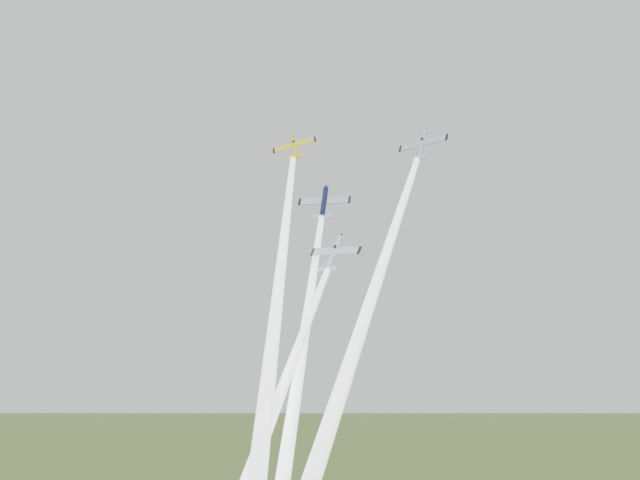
{
  "coord_description": "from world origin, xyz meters",
  "views": [
    {
      "loc": [
        49.55,
        -116.25,
        75.01
      ],
      "look_at": [
        0.0,
        -6.0,
        92.0
      ],
      "focal_mm": 45.0,
      "sensor_mm": 36.0,
      "label": 1
    }
  ],
  "objects": [
    {
      "name": "smoke_trail_navy",
      "position": [
        2.06,
        -19.14,
        67.76
      ],
      "size": [
        12.26,
        41.98,
        59.61
      ],
      "primitive_type": null,
      "rotation": [
        -0.61,
        0.0,
        0.23
      ],
      "color": "white"
    },
    {
      "name": "plane_navy",
      "position": [
        -3.04,
        2.34,
        99.48
      ],
      "size": [
        10.02,
        7.96,
        8.02
      ],
      "primitive_type": null,
      "rotation": [
        0.96,
        -0.01,
        0.23
      ],
      "color": "#0C1337"
    },
    {
      "name": "plane_silver_low",
      "position": [
        2.53,
        -6.53,
        89.78
      ],
      "size": [
        9.37,
        6.91,
        7.96
      ],
      "primitive_type": null,
      "rotation": [
        0.96,
        0.03,
        -0.13
      ],
      "color": "silver"
    },
    {
      "name": "plane_silver_right",
      "position": [
        13.4,
        3.99,
        107.91
      ],
      "size": [
        8.67,
        7.03,
        8.49
      ],
      "primitive_type": null,
      "rotation": [
        0.96,
        -0.1,
        -0.13
      ],
      "color": "#ACB4BB"
    },
    {
      "name": "smoke_trail_yellow",
      "position": [
        -1.53,
        -17.33,
        81.31
      ],
      "size": [
        14.47,
        36.06,
        52.02
      ],
      "primitive_type": null,
      "rotation": [
        -0.61,
        0.0,
        0.33
      ],
      "color": "white"
    },
    {
      "name": "plane_yellow",
      "position": [
        -7.84,
        1.05,
        109.23
      ],
      "size": [
        9.91,
        6.87,
        8.5
      ],
      "primitive_type": null,
      "rotation": [
        0.96,
        -0.26,
        0.33
      ],
      "color": "yellow"
    },
    {
      "name": "smoke_trail_silver_low",
      "position": [
        0.21,
        -24.71,
        63.45
      ],
      "size": [
        6.92,
        35.09,
        48.85
      ],
      "primitive_type": null,
      "rotation": [
        -0.61,
        0.0,
        -0.13
      ],
      "color": "white"
    },
    {
      "name": "smoke_trail_silver_right",
      "position": [
        10.92,
        -15.31,
        79.94
      ],
      "size": [
        7.24,
        37.34,
        52.11
      ],
      "primitive_type": null,
      "rotation": [
        -0.61,
        0.0,
        -0.13
      ],
      "color": "white"
    }
  ]
}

